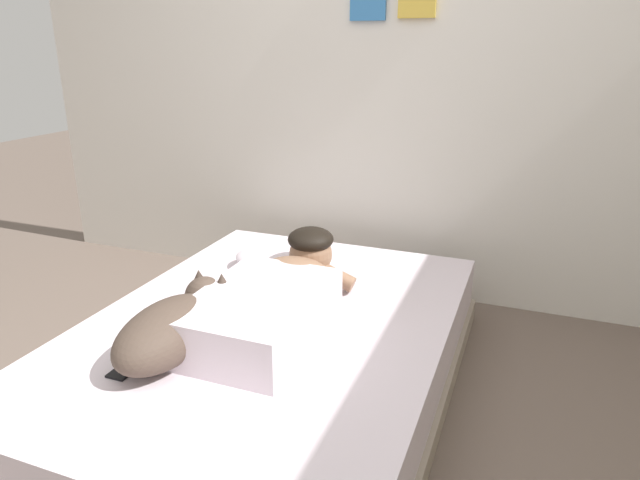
# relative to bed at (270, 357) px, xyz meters

# --- Properties ---
(back_wall) EXTENTS (4.41, 0.12, 2.50)m
(back_wall) POSITION_rel_bed_xyz_m (0.15, 1.22, 1.09)
(back_wall) COLOR silver
(back_wall) RESTS_ON ground
(bed) EXTENTS (1.39, 1.95, 0.33)m
(bed) POSITION_rel_bed_xyz_m (0.00, 0.00, 0.00)
(bed) COLOR gray
(bed) RESTS_ON ground
(pillow) EXTENTS (0.52, 0.32, 0.11)m
(pillow) POSITION_rel_bed_xyz_m (-0.14, 0.48, 0.22)
(pillow) COLOR silver
(pillow) RESTS_ON bed
(person_lying) EXTENTS (0.43, 0.92, 0.27)m
(person_lying) POSITION_rel_bed_xyz_m (0.03, 0.01, 0.27)
(person_lying) COLOR silver
(person_lying) RESTS_ON bed
(dog) EXTENTS (0.26, 0.57, 0.21)m
(dog) POSITION_rel_bed_xyz_m (-0.19, -0.34, 0.27)
(dog) COLOR #4C3D33
(dog) RESTS_ON bed
(coffee_cup) EXTENTS (0.12, 0.09, 0.07)m
(coffee_cup) POSITION_rel_bed_xyz_m (0.07, 0.39, 0.20)
(coffee_cup) COLOR teal
(coffee_cup) RESTS_ON bed
(cell_phone) EXTENTS (0.07, 0.14, 0.01)m
(cell_phone) POSITION_rel_bed_xyz_m (-0.29, -0.49, 0.17)
(cell_phone) COLOR black
(cell_phone) RESTS_ON bed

